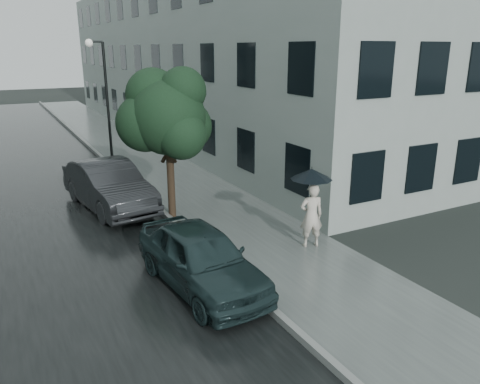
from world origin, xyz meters
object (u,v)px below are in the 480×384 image
pedestrian (311,216)px  car_near (201,258)px  lamp_post (104,96)px  car_far (109,185)px  street_tree (167,116)px

pedestrian → car_near: pedestrian is taller
lamp_post → car_far: size_ratio=1.16×
pedestrian → car_near: 3.58m
street_tree → lamp_post: size_ratio=0.84×
lamp_post → car_far: bearing=-88.5°
car_near → car_far: 6.50m
car_far → car_near: bearing=-93.4°
pedestrian → car_far: 7.06m
lamp_post → car_near: (-0.79, -12.28, -2.45)m
car_far → lamp_post: bearing=69.1°
pedestrian → car_far: (-4.05, 5.79, -0.09)m
pedestrian → car_near: bearing=27.6°
street_tree → car_near: street_tree is taller
car_far → street_tree: bearing=-58.6°
street_tree → lamp_post: lamp_post is taller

